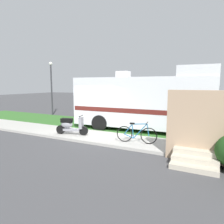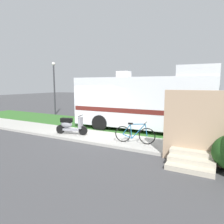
{
  "view_description": "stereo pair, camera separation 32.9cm",
  "coord_description": "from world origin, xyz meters",
  "px_view_note": "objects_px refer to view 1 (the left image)",
  "views": [
    {
      "loc": [
        5.82,
        -9.4,
        2.6
      ],
      "look_at": [
        0.94,
        0.3,
        1.1
      ],
      "focal_mm": 32.61,
      "sensor_mm": 36.0,
      "label": 1
    },
    {
      "loc": [
        6.11,
        -9.25,
        2.6
      ],
      "look_at": [
        0.94,
        0.3,
        1.1
      ],
      "focal_mm": 32.61,
      "sensor_mm": 36.0,
      "label": 2
    }
  ],
  "objects_px": {
    "pickup_truck_near": "(159,106)",
    "street_lamp_post": "(51,83)",
    "scooter": "(71,125)",
    "motorhome_rv": "(144,101)",
    "bottle_green": "(215,146)",
    "bicycle": "(136,134)",
    "bottle_spare": "(189,143)"
  },
  "relations": [
    {
      "from": "pickup_truck_near",
      "to": "street_lamp_post",
      "type": "relative_size",
      "value": 1.28
    },
    {
      "from": "scooter",
      "to": "motorhome_rv",
      "type": "bearing_deg",
      "value": 46.93
    },
    {
      "from": "motorhome_rv",
      "to": "bottle_green",
      "type": "distance_m",
      "value": 4.49
    },
    {
      "from": "motorhome_rv",
      "to": "street_lamp_post",
      "type": "distance_m",
      "value": 9.05
    },
    {
      "from": "bicycle",
      "to": "street_lamp_post",
      "type": "bearing_deg",
      "value": 151.62
    },
    {
      "from": "scooter",
      "to": "street_lamp_post",
      "type": "distance_m",
      "value": 8.14
    },
    {
      "from": "motorhome_rv",
      "to": "street_lamp_post",
      "type": "relative_size",
      "value": 1.71
    },
    {
      "from": "bicycle",
      "to": "motorhome_rv",
      "type": "bearing_deg",
      "value": 102.35
    },
    {
      "from": "motorhome_rv",
      "to": "pickup_truck_near",
      "type": "relative_size",
      "value": 1.34
    },
    {
      "from": "bicycle",
      "to": "bottle_spare",
      "type": "distance_m",
      "value": 2.14
    },
    {
      "from": "bottle_spare",
      "to": "motorhome_rv",
      "type": "bearing_deg",
      "value": 139.29
    },
    {
      "from": "bicycle",
      "to": "bottle_green",
      "type": "relative_size",
      "value": 6.65
    },
    {
      "from": "street_lamp_post",
      "to": "pickup_truck_near",
      "type": "bearing_deg",
      "value": 14.73
    },
    {
      "from": "street_lamp_post",
      "to": "motorhome_rv",
      "type": "bearing_deg",
      "value": -14.06
    },
    {
      "from": "motorhome_rv",
      "to": "street_lamp_post",
      "type": "bearing_deg",
      "value": 165.94
    },
    {
      "from": "street_lamp_post",
      "to": "bicycle",
      "type": "bearing_deg",
      "value": -28.38
    },
    {
      "from": "motorhome_rv",
      "to": "pickup_truck_near",
      "type": "height_order",
      "value": "motorhome_rv"
    },
    {
      "from": "scooter",
      "to": "bottle_spare",
      "type": "relative_size",
      "value": 6.16
    },
    {
      "from": "scooter",
      "to": "bottle_green",
      "type": "relative_size",
      "value": 6.27
    },
    {
      "from": "bottle_green",
      "to": "bicycle",
      "type": "bearing_deg",
      "value": -168.07
    },
    {
      "from": "motorhome_rv",
      "to": "bicycle",
      "type": "relative_size",
      "value": 4.37
    },
    {
      "from": "pickup_truck_near",
      "to": "bottle_green",
      "type": "xyz_separation_m",
      "value": [
        3.87,
        -6.65,
        -0.73
      ]
    },
    {
      "from": "pickup_truck_near",
      "to": "scooter",
      "type": "bearing_deg",
      "value": -108.91
    },
    {
      "from": "motorhome_rv",
      "to": "bottle_green",
      "type": "height_order",
      "value": "motorhome_rv"
    },
    {
      "from": "scooter",
      "to": "street_lamp_post",
      "type": "height_order",
      "value": "street_lamp_post"
    },
    {
      "from": "motorhome_rv",
      "to": "bottle_spare",
      "type": "distance_m",
      "value": 3.8
    },
    {
      "from": "motorhome_rv",
      "to": "scooter",
      "type": "height_order",
      "value": "motorhome_rv"
    },
    {
      "from": "scooter",
      "to": "bottle_green",
      "type": "xyz_separation_m",
      "value": [
        6.39,
        0.72,
        -0.35
      ]
    },
    {
      "from": "scooter",
      "to": "street_lamp_post",
      "type": "relative_size",
      "value": 0.37
    },
    {
      "from": "motorhome_rv",
      "to": "bicycle",
      "type": "xyz_separation_m",
      "value": [
        0.63,
        -2.87,
        -1.14
      ]
    },
    {
      "from": "street_lamp_post",
      "to": "bottle_spare",
      "type": "bearing_deg",
      "value": -21.48
    },
    {
      "from": "scooter",
      "to": "pickup_truck_near",
      "type": "bearing_deg",
      "value": 71.09
    }
  ]
}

